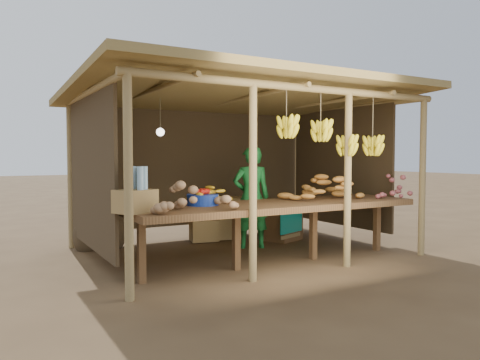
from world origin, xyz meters
TOP-DOWN VIEW (x-y plane):
  - ground at (0.00, 0.00)m, footprint 60.00×60.00m
  - stall_structure at (0.06, -0.01)m, footprint 4.70×3.50m
  - counter at (0.00, -0.95)m, footprint 3.90×1.05m
  - potato_heap at (-1.30, -1.18)m, footprint 1.00×0.63m
  - sweet_potato_heap at (0.85, -0.89)m, footprint 1.10×0.74m
  - onion_heap at (1.90, -1.23)m, footprint 0.86×0.70m
  - banana_pile at (-0.85, -0.62)m, footprint 0.67×0.46m
  - tomato_basin at (-0.96, -0.75)m, footprint 0.39×0.39m
  - bottle_box at (-1.90, -1.06)m, footprint 0.48×0.43m
  - vendor at (0.28, 0.14)m, footprint 0.66×0.56m
  - tarp_crate at (1.07, 0.45)m, footprint 0.77×0.72m
  - carton_stack at (0.18, 0.94)m, footprint 0.99×0.46m
  - burlap_sacks at (-1.75, 1.20)m, footprint 0.78×0.41m

SIDE VIEW (x-z plane):
  - ground at x=0.00m, z-range 0.00..0.00m
  - burlap_sacks at x=-1.75m, z-range -0.04..0.52m
  - tarp_crate at x=1.07m, z-range -0.07..0.67m
  - carton_stack at x=0.18m, z-range -0.04..0.65m
  - counter at x=0.00m, z-range 0.34..1.14m
  - vendor at x=0.28m, z-range 0.00..1.55m
  - tomato_basin at x=-0.96m, z-range 0.78..0.98m
  - banana_pile at x=-0.85m, z-range 0.80..1.15m
  - onion_heap at x=1.90m, z-range 0.80..1.15m
  - sweet_potato_heap at x=0.85m, z-range 0.80..1.16m
  - potato_heap at x=-1.30m, z-range 0.80..1.17m
  - bottle_box at x=-1.90m, z-range 0.74..1.24m
  - stall_structure at x=0.06m, z-range 0.70..3.13m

